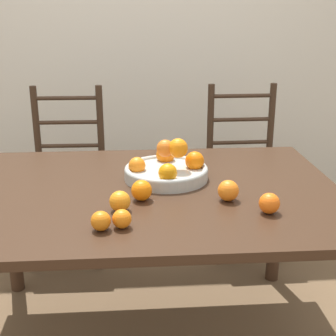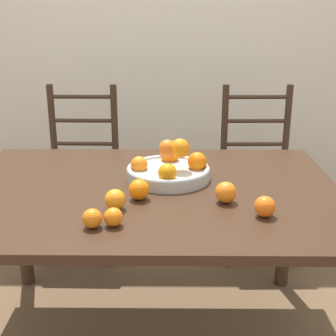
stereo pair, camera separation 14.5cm
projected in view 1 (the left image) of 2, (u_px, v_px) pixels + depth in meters
name	position (u px, v px, depth m)	size (l,w,h in m)	color
wall_back	(139.00, 28.00, 3.22)	(8.00, 0.06, 2.60)	silver
dining_table	(148.00, 208.00, 1.91)	(1.55, 1.10, 0.74)	#382316
fruit_bowl	(167.00, 169.00, 1.97)	(0.35, 0.35, 0.18)	#B2B7B2
orange_loose_0	(142.00, 190.00, 1.75)	(0.08, 0.08, 0.08)	orange
orange_loose_1	(122.00, 219.00, 1.53)	(0.06, 0.06, 0.06)	orange
orange_loose_2	(269.00, 203.00, 1.64)	(0.07, 0.07, 0.07)	orange
orange_loose_3	(120.00, 201.00, 1.65)	(0.08, 0.08, 0.08)	orange
orange_loose_4	(101.00, 221.00, 1.51)	(0.07, 0.07, 0.07)	orange
orange_loose_5	(228.00, 191.00, 1.75)	(0.08, 0.08, 0.08)	orange
chair_left	(68.00, 177.00, 2.75)	(0.43, 0.41, 1.00)	#382619
chair_right	(244.00, 172.00, 2.83)	(0.43, 0.41, 1.00)	#382619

